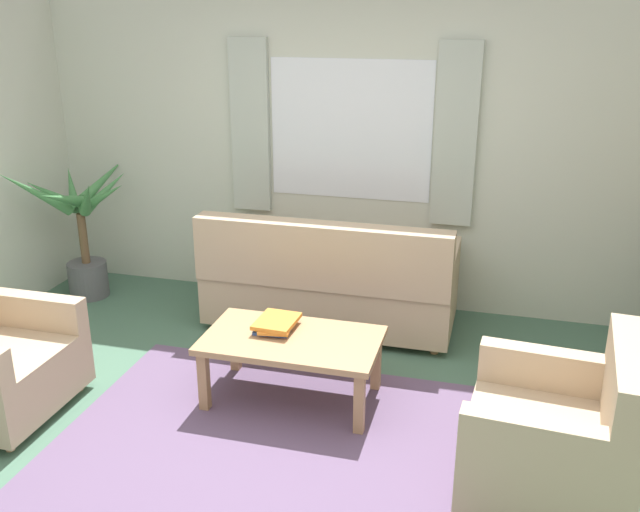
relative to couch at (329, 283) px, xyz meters
The scene contains 9 objects.
ground_plane 1.66m from the couch, 89.39° to the right, with size 6.24×6.24×0.00m, color #476B56.
wall_back 1.13m from the couch, 88.47° to the left, with size 5.32×0.12×2.60m, color beige.
window_with_curtains 1.22m from the couch, 88.24° to the left, with size 1.98×0.07×1.40m.
area_rug 1.66m from the couch, 89.39° to the right, with size 2.36×1.92×0.01m, color #604C6B.
couch is the anchor object (origin of this frame).
armchair_right 2.31m from the couch, 45.29° to the right, with size 0.88×0.90×0.88m.
coffee_table 1.10m from the couch, 87.79° to the right, with size 1.10×0.64×0.44m.
book_stack_on_table 1.01m from the couch, 95.21° to the right, with size 0.26×0.35×0.07m.
potted_plant 2.17m from the couch, behind, with size 0.93×1.24×1.23m.
Camera 1 is at (1.21, -3.21, 2.39)m, focal length 39.13 mm.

